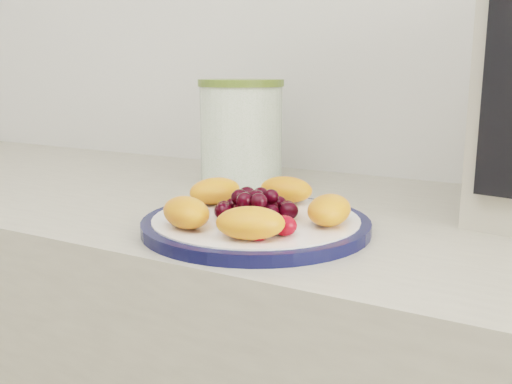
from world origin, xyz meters
The scene contains 6 objects.
plate_rim centered at (-0.06, 1.05, 0.91)m, with size 0.29×0.29×0.01m, color #0D1137.
plate_face centered at (-0.06, 1.05, 0.91)m, with size 0.26×0.26×0.02m, color white.
canister centered at (-0.23, 1.30, 0.99)m, with size 0.14×0.14×0.17m, color #336815.
canister_lid centered at (-0.23, 1.30, 1.08)m, with size 0.15×0.15×0.01m, color olive.
appliance_panel centered at (0.21, 1.18, 1.08)m, with size 0.06×0.02×0.27m, color black.
fruit_plate centered at (-0.06, 1.05, 0.93)m, with size 0.25×0.25×0.04m.
Camera 1 is at (0.28, 0.45, 1.10)m, focal length 40.00 mm.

